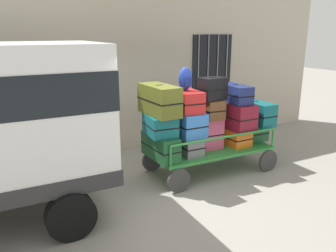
{
  "coord_description": "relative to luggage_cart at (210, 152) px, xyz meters",
  "views": [
    {
      "loc": [
        -2.74,
        -5.22,
        2.83
      ],
      "look_at": [
        0.1,
        0.27,
        1.1
      ],
      "focal_mm": 36.35,
      "sensor_mm": 36.0,
      "label": 1
    }
  ],
  "objects": [
    {
      "name": "suitcase_right_middle",
      "position": [
        1.17,
        0.03,
        0.71
      ],
      "size": [
        0.4,
        0.95,
        0.5
      ],
      "color": "#0F5960",
      "rests_on": "suitcase_right_bottom"
    },
    {
      "name": "building_wall",
      "position": [
        -1.08,
        2.25,
        2.09
      ],
      "size": [
        12.0,
        0.38,
        5.0
      ],
      "color": "#BCB29E",
      "rests_on": "ground"
    },
    {
      "name": "suitcase_center_middle",
      "position": [
        -0.0,
        0.02,
        0.91
      ],
      "size": [
        0.41,
        0.53,
        0.39
      ],
      "color": "brown",
      "rests_on": "suitcase_center_bottom"
    },
    {
      "name": "suitcase_midright_middle",
      "position": [
        0.58,
        -0.02,
        0.73
      ],
      "size": [
        0.49,
        0.89,
        0.54
      ],
      "color": "maroon",
      "rests_on": "suitcase_midright_bottom"
    },
    {
      "name": "suitcase_midleft_middle",
      "position": [
        -0.58,
        0.02,
        0.7
      ],
      "size": [
        0.51,
        0.84,
        0.47
      ],
      "color": "#3372C6",
      "rests_on": "suitcase_midleft_bottom"
    },
    {
      "name": "luggage_cart",
      "position": [
        0.0,
        0.0,
        0.0
      ],
      "size": [
        2.59,
        1.2,
        0.5
      ],
      "color": "#2D8438",
      "rests_on": "ground"
    },
    {
      "name": "suitcase_midleft_bottom",
      "position": [
        -0.58,
        -0.01,
        0.28
      ],
      "size": [
        0.4,
        0.78,
        0.38
      ],
      "color": "slate",
      "rests_on": "luggage_cart"
    },
    {
      "name": "backpack",
      "position": [
        -0.62,
        0.0,
        1.56
      ],
      "size": [
        0.27,
        0.22,
        0.44
      ],
      "color": "navy",
      "rests_on": "suitcase_midleft_top"
    },
    {
      "name": "suitcase_midleft_top",
      "position": [
        -0.58,
        0.01,
        1.13
      ],
      "size": [
        0.49,
        0.77,
        0.41
      ],
      "color": "#B21E1E",
      "rests_on": "suitcase_midleft_middle"
    },
    {
      "name": "suitcase_center_top",
      "position": [
        -0.0,
        -0.0,
        1.33
      ],
      "size": [
        0.52,
        0.39,
        0.45
      ],
      "color": "black",
      "rests_on": "suitcase_center_middle"
    },
    {
      "name": "suitcase_left_middle",
      "position": [
        -1.17,
        -0.02,
        0.74
      ],
      "size": [
        0.55,
        0.73,
        0.38
      ],
      "color": "#0F5960",
      "rests_on": "suitcase_left_bottom"
    },
    {
      "name": "suitcase_midright_bottom",
      "position": [
        0.58,
        0.0,
        0.27
      ],
      "size": [
        0.48,
        0.74,
        0.37
      ],
      "color": "orange",
      "rests_on": "luggage_cart"
    },
    {
      "name": "ground_plane",
      "position": [
        -1.09,
        -0.27,
        -0.41
      ],
      "size": [
        40.0,
        40.0,
        0.0
      ],
      "primitive_type": "plane",
      "color": "gray"
    },
    {
      "name": "suitcase_right_bottom",
      "position": [
        1.17,
        0.01,
        0.27
      ],
      "size": [
        0.48,
        0.44,
        0.37
      ],
      "color": "#194C28",
      "rests_on": "luggage_cart"
    },
    {
      "name": "suitcase_left_top",
      "position": [
        -1.17,
        0.01,
        1.21
      ],
      "size": [
        0.49,
        0.98,
        0.55
      ],
      "color": "#4C5119",
      "rests_on": "suitcase_left_middle"
    },
    {
      "name": "cart_railing",
      "position": [
        -0.0,
        -0.0,
        0.43
      ],
      "size": [
        2.46,
        1.06,
        0.4
      ],
      "color": "#2D8438",
      "rests_on": "luggage_cart"
    },
    {
      "name": "suitcase_midright_top",
      "position": [
        0.58,
        0.04,
        1.18
      ],
      "size": [
        0.44,
        0.87,
        0.37
      ],
      "color": "navy",
      "rests_on": "suitcase_midright_middle"
    },
    {
      "name": "suitcase_center_bottom",
      "position": [
        -0.0,
        -0.02,
        0.4
      ],
      "size": [
        0.45,
        0.31,
        0.63
      ],
      "color": "#CC4C72",
      "rests_on": "luggage_cart"
    },
    {
      "name": "suitcase_left_bottom",
      "position": [
        -1.17,
        -0.03,
        0.32
      ],
      "size": [
        0.42,
        0.94,
        0.46
      ],
      "color": "#194C28",
      "rests_on": "luggage_cart"
    }
  ]
}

